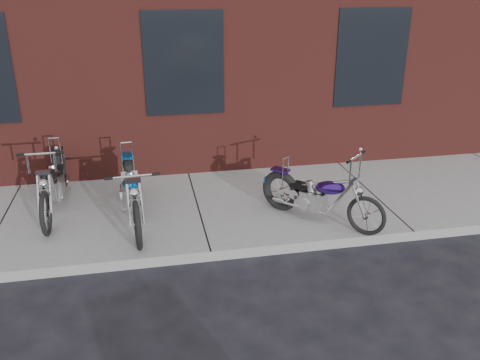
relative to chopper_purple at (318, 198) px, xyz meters
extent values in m
plane|color=black|center=(-1.73, -0.63, -0.52)|extent=(120.00, 120.00, 0.00)
cube|color=gray|center=(-1.73, 0.87, -0.45)|extent=(22.00, 3.00, 0.15)
torus|color=black|center=(-0.36, 0.38, -0.04)|extent=(0.54, 0.57, 0.66)
torus|color=black|center=(0.61, -0.67, -0.07)|extent=(0.45, 0.48, 0.59)
cube|color=#9D9EA0|center=(0.04, -0.04, -0.05)|extent=(0.43, 0.44, 0.27)
ellipsoid|color=navy|center=(0.21, -0.23, 0.21)|extent=(0.51, 0.53, 0.28)
cube|color=black|center=(-0.12, 0.13, 0.13)|extent=(0.33, 0.34, 0.05)
cylinder|color=silver|center=(0.54, -0.58, 0.16)|extent=(0.21, 0.22, 0.49)
cylinder|color=silver|center=(0.46, -0.50, 0.77)|extent=(0.39, 0.36, 0.03)
cylinder|color=silver|center=(-0.31, 0.33, 0.30)|extent=(0.03, 0.03, 0.44)
cylinder|color=silver|center=(-0.02, 0.18, -0.17)|extent=(0.59, 0.63, 0.04)
torus|color=black|center=(-2.78, 1.16, 0.01)|extent=(0.20, 0.77, 0.76)
torus|color=black|center=(-2.66, -0.49, -0.03)|extent=(0.12, 0.69, 0.68)
cube|color=#9D9EA0|center=(-2.73, 0.49, 0.00)|extent=(0.32, 0.44, 0.32)
ellipsoid|color=blue|center=(-2.71, 0.20, 0.30)|extent=(0.31, 0.60, 0.32)
cube|color=silver|center=(-2.75, 0.76, 0.21)|extent=(0.27, 0.31, 0.06)
cylinder|color=silver|center=(-2.67, -0.35, 0.25)|extent=(0.06, 0.31, 0.57)
cylinder|color=silver|center=(-2.68, -0.22, 0.59)|extent=(0.58, 0.07, 0.03)
cylinder|color=silver|center=(-2.78, 1.08, 0.41)|extent=(0.02, 0.02, 0.51)
cylinder|color=silver|center=(-2.62, 0.73, -0.14)|extent=(0.12, 0.95, 0.05)
torus|color=black|center=(-3.96, 1.77, -0.01)|extent=(0.15, 0.73, 0.73)
torus|color=black|center=(-3.95, 0.18, -0.04)|extent=(0.07, 0.66, 0.66)
cube|color=#9D9EA0|center=(-3.96, 1.12, -0.02)|extent=(0.29, 0.41, 0.30)
ellipsoid|color=black|center=(-3.96, 0.84, 0.28)|extent=(0.27, 0.56, 0.31)
cube|color=black|center=(-3.96, 1.39, 0.19)|extent=(0.24, 0.28, 0.06)
cylinder|color=silver|center=(-3.96, 0.31, 0.22)|extent=(0.04, 0.29, 0.55)
cylinder|color=silver|center=(-3.96, 0.43, 0.77)|extent=(0.56, 0.03, 0.03)
cylinder|color=silver|center=(-3.96, 1.69, 0.38)|extent=(0.02, 0.02, 0.49)
cylinder|color=silver|center=(-3.84, 1.35, -0.15)|extent=(0.05, 0.91, 0.05)
camera|label=1|loc=(-2.51, -6.60, 3.09)|focal=38.00mm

